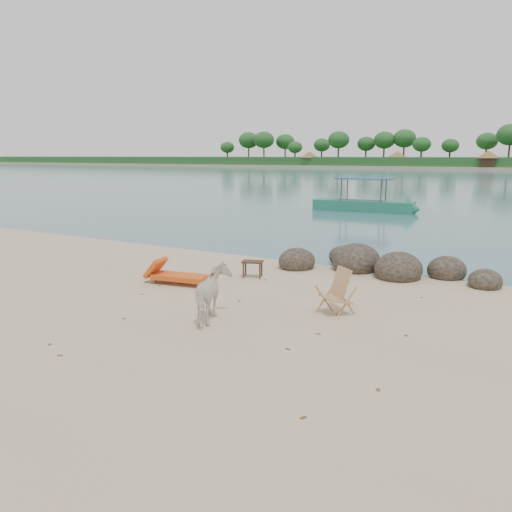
{
  "coord_description": "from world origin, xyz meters",
  "views": [
    {
      "loc": [
        6.24,
        -8.72,
        3.5
      ],
      "look_at": [
        0.04,
        2.0,
        1.0
      ],
      "focal_mm": 35.0,
      "sensor_mm": 36.0,
      "label": 1
    }
  ],
  "objects_px": {
    "deck_chair": "(336,293)",
    "lounge_chair": "(180,275)",
    "boulders": "(376,266)",
    "boat_near": "(364,184)",
    "cow": "(213,295)",
    "side_table": "(253,270)"
  },
  "relations": [
    {
      "from": "deck_chair",
      "to": "lounge_chair",
      "type": "bearing_deg",
      "value": -144.34
    },
    {
      "from": "boulders",
      "to": "deck_chair",
      "type": "xyz_separation_m",
      "value": [
        0.41,
        -4.43,
        0.28
      ]
    },
    {
      "from": "deck_chair",
      "to": "boat_near",
      "type": "distance_m",
      "value": 22.24
    },
    {
      "from": "lounge_chair",
      "to": "deck_chair",
      "type": "height_order",
      "value": "deck_chair"
    },
    {
      "from": "cow",
      "to": "lounge_chair",
      "type": "xyz_separation_m",
      "value": [
        -2.57,
        2.11,
        -0.3
      ]
    },
    {
      "from": "boulders",
      "to": "side_table",
      "type": "relative_size",
      "value": 10.76
    },
    {
      "from": "cow",
      "to": "deck_chair",
      "type": "height_order",
      "value": "cow"
    },
    {
      "from": "lounge_chair",
      "to": "boat_near",
      "type": "xyz_separation_m",
      "value": [
        -1.71,
        20.94,
        1.44
      ]
    },
    {
      "from": "side_table",
      "to": "lounge_chair",
      "type": "bearing_deg",
      "value": -147.34
    },
    {
      "from": "cow",
      "to": "boat_near",
      "type": "height_order",
      "value": "boat_near"
    },
    {
      "from": "lounge_chair",
      "to": "boat_near",
      "type": "height_order",
      "value": "boat_near"
    },
    {
      "from": "cow",
      "to": "boulders",
      "type": "bearing_deg",
      "value": -129.29
    },
    {
      "from": "boat_near",
      "to": "lounge_chair",
      "type": "bearing_deg",
      "value": -88.62
    },
    {
      "from": "cow",
      "to": "deck_chair",
      "type": "relative_size",
      "value": 1.41
    },
    {
      "from": "side_table",
      "to": "boat_near",
      "type": "bearing_deg",
      "value": 80.36
    },
    {
      "from": "lounge_chair",
      "to": "boat_near",
      "type": "relative_size",
      "value": 0.27
    },
    {
      "from": "deck_chair",
      "to": "boat_near",
      "type": "relative_size",
      "value": 0.14
    },
    {
      "from": "boulders",
      "to": "boat_near",
      "type": "distance_m",
      "value": 17.92
    },
    {
      "from": "cow",
      "to": "lounge_chair",
      "type": "distance_m",
      "value": 3.34
    },
    {
      "from": "side_table",
      "to": "boulders",
      "type": "bearing_deg",
      "value": 21.51
    },
    {
      "from": "boulders",
      "to": "cow",
      "type": "height_order",
      "value": "cow"
    },
    {
      "from": "boulders",
      "to": "deck_chair",
      "type": "distance_m",
      "value": 4.46
    }
  ]
}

